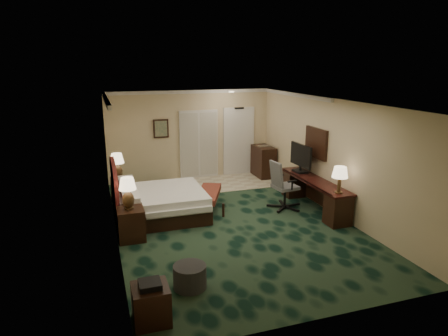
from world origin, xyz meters
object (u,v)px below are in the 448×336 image
object	(u,v)px
bed	(162,203)
desk_chair	(285,185)
bed_bench	(209,200)
lamp_near	(128,193)
desk	(314,194)
minibar	(263,161)
nightstand_far	(120,189)
lamp_far	(117,166)
nightstand_near	(131,224)
tv	(301,158)
ottoman	(190,276)
side_table	(151,304)

from	to	relation	value
bed	desk_chair	world-z (taller)	desk_chair
bed_bench	lamp_near	bearing A→B (deg)	-126.23
bed	desk	distance (m)	3.69
lamp_near	minibar	size ratio (longest dim) A/B	0.67
bed	desk_chair	distance (m)	3.02
nightstand_far	desk_chair	size ratio (longest dim) A/B	0.46
lamp_near	lamp_far	xyz separation A→B (m)	(-0.05, 2.56, -0.08)
nightstand_near	tv	world-z (taller)	tv
nightstand_far	desk	bearing A→B (deg)	-26.42
nightstand_far	desk	distance (m)	4.98
ottoman	tv	xyz separation A→B (m)	(3.72, 3.26, 0.92)
side_table	minibar	distance (m)	7.67
bed	bed_bench	size ratio (longest dim) A/B	1.43
bed	lamp_near	world-z (taller)	lamp_near
tv	desk_chair	bearing A→B (deg)	-145.49
desk	tv	xyz separation A→B (m)	(0.01, 0.74, 0.74)
bed_bench	ottoman	size ratio (longest dim) A/B	2.57
desk	minibar	xyz separation A→B (m)	(-0.01, 3.06, 0.11)
bed_bench	desk_chair	distance (m)	1.91
lamp_far	nightstand_far	bearing A→B (deg)	25.44
bed	desk	xyz separation A→B (m)	(3.62, -0.68, 0.06)
bed_bench	desk	size ratio (longest dim) A/B	0.53
desk	tv	size ratio (longest dim) A/B	2.71
nightstand_far	lamp_near	bearing A→B (deg)	-89.63
side_table	desk	xyz separation A→B (m)	(4.42, 3.20, 0.10)
lamp_near	desk	world-z (taller)	lamp_near
bed	lamp_far	bearing A→B (deg)	119.65
bed	nightstand_far	distance (m)	1.75
nightstand_near	lamp_near	distance (m)	0.65
nightstand_far	lamp_far	size ratio (longest dim) A/B	0.83
tv	desk_chair	distance (m)	0.96
bed_bench	side_table	xyz separation A→B (m)	(-1.97, -3.98, 0.04)
nightstand_near	lamp_far	xyz separation A→B (m)	(-0.07, 2.57, 0.57)
lamp_near	desk	bearing A→B (deg)	4.68
tv	desk_chair	xyz separation A→B (m)	(-0.66, -0.48, -0.50)
bed_bench	bed	bearing A→B (deg)	-151.38
nightstand_far	tv	world-z (taller)	tv
lamp_near	lamp_far	bearing A→B (deg)	91.04
desk	nightstand_near	bearing A→B (deg)	-175.28
side_table	tv	bearing A→B (deg)	41.67
side_table	ottoman	bearing A→B (deg)	43.93
nightstand_near	desk	bearing A→B (deg)	4.72
bed	side_table	bearing A→B (deg)	-101.66
lamp_near	ottoman	xyz separation A→B (m)	(0.73, -2.15, -0.79)
lamp_near	tv	bearing A→B (deg)	13.93
bed	side_table	size ratio (longest dim) A/B	3.64
nightstand_near	lamp_far	world-z (taller)	lamp_far
bed	lamp_far	distance (m)	1.85
side_table	desk_chair	xyz separation A→B (m)	(3.77, 3.46, 0.34)
nightstand_near	side_table	world-z (taller)	nightstand_near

